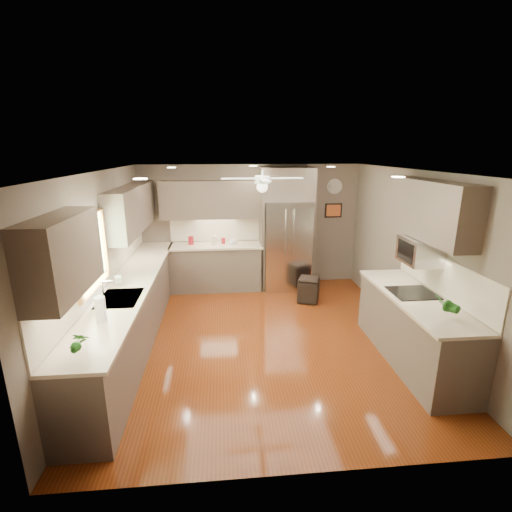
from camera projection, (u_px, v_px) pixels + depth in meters
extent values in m
plane|color=#53220B|center=(264.00, 338.00, 5.68)|extent=(5.00, 5.00, 0.00)
plane|color=white|center=(265.00, 171.00, 4.99)|extent=(5.00, 5.00, 0.00)
plane|color=#65584D|center=(250.00, 226.00, 7.73)|extent=(4.50, 0.00, 4.50)
plane|color=#65584D|center=(300.00, 349.00, 2.94)|extent=(4.50, 0.00, 4.50)
plane|color=#65584D|center=(103.00, 264.00, 5.14)|extent=(0.00, 5.00, 5.00)
plane|color=#65584D|center=(413.00, 256.00, 5.54)|extent=(0.00, 5.00, 5.00)
cylinder|color=maroon|center=(191.00, 241.00, 7.45)|extent=(0.13, 0.13, 0.17)
cylinder|color=#C0AF90|center=(214.00, 240.00, 7.45)|extent=(0.13, 0.13, 0.17)
cylinder|color=maroon|center=(223.00, 241.00, 7.51)|extent=(0.08, 0.08, 0.12)
imported|color=white|center=(119.00, 278.00, 5.21)|extent=(0.10, 0.10, 0.19)
imported|color=#1E5A19|center=(77.00, 342.00, 3.37)|extent=(0.17, 0.12, 0.30)
imported|color=#1E5A19|center=(446.00, 304.00, 4.17)|extent=(0.22, 0.20, 0.32)
imported|color=#C0AF90|center=(233.00, 243.00, 7.45)|extent=(0.25, 0.25, 0.05)
cube|color=#4B4036|center=(133.00, 312.00, 5.53)|extent=(0.60, 4.70, 0.90)
cube|color=beige|center=(131.00, 282.00, 5.40)|extent=(0.65, 4.70, 0.04)
cube|color=beige|center=(107.00, 264.00, 5.29)|extent=(0.02, 4.70, 0.50)
cube|color=#4B4036|center=(217.00, 268.00, 7.60)|extent=(1.85, 0.60, 0.90)
cube|color=beige|center=(216.00, 246.00, 7.45)|extent=(1.85, 0.65, 0.04)
cube|color=beige|center=(216.00, 229.00, 7.67)|extent=(1.85, 0.02, 0.50)
cube|color=#4B4036|center=(63.00, 255.00, 3.46)|extent=(0.33, 1.20, 0.75)
cube|color=#4B4036|center=(133.00, 208.00, 6.24)|extent=(0.33, 2.40, 0.75)
cube|color=#4B4036|center=(215.00, 200.00, 7.35)|extent=(2.15, 0.33, 0.75)
cube|color=#4B4036|center=(430.00, 210.00, 4.78)|extent=(0.33, 1.70, 0.75)
cube|color=#BFF2B2|center=(89.00, 253.00, 4.58)|extent=(0.01, 1.00, 0.80)
cube|color=olive|center=(87.00, 218.00, 4.46)|extent=(0.05, 1.12, 0.06)
cube|color=olive|center=(96.00, 285.00, 4.70)|extent=(0.05, 1.12, 0.06)
cube|color=olive|center=(76.00, 266.00, 4.07)|extent=(0.05, 0.06, 0.80)
cube|color=olive|center=(104.00, 243.00, 5.08)|extent=(0.05, 0.06, 0.80)
cube|color=silver|center=(120.00, 299.00, 4.77)|extent=(0.50, 0.70, 0.03)
cube|color=#262626|center=(120.00, 301.00, 4.78)|extent=(0.44, 0.62, 0.05)
cylinder|color=silver|center=(103.00, 290.00, 4.72)|extent=(0.02, 0.02, 0.24)
cylinder|color=silver|center=(107.00, 281.00, 4.69)|extent=(0.16, 0.02, 0.02)
cube|color=silver|center=(286.00, 245.00, 7.54)|extent=(0.92, 0.72, 1.82)
cube|color=black|center=(289.00, 262.00, 7.29)|extent=(0.88, 0.02, 0.02)
cube|color=black|center=(290.00, 232.00, 7.12)|extent=(0.01, 0.02, 1.00)
cylinder|color=silver|center=(286.00, 233.00, 7.08)|extent=(0.02, 0.02, 0.90)
cylinder|color=silver|center=(294.00, 233.00, 7.09)|extent=(0.02, 0.02, 0.90)
cube|color=#4B4036|center=(287.00, 184.00, 7.26)|extent=(1.04, 0.60, 0.63)
cube|color=#4B4036|center=(261.00, 245.00, 7.55)|extent=(0.06, 0.60, 1.82)
cube|color=#4B4036|center=(310.00, 244.00, 7.64)|extent=(0.06, 0.60, 1.82)
cube|color=#4B4036|center=(413.00, 330.00, 4.96)|extent=(0.65, 2.20, 0.90)
cube|color=beige|center=(416.00, 297.00, 4.83)|extent=(0.70, 2.20, 0.04)
cube|color=beige|center=(443.00, 276.00, 4.79)|extent=(0.02, 2.20, 0.50)
cube|color=black|center=(413.00, 293.00, 4.92)|extent=(0.56, 0.52, 0.01)
cube|color=silver|center=(420.00, 251.00, 4.93)|extent=(0.42, 0.55, 0.34)
cube|color=black|center=(405.00, 251.00, 4.91)|extent=(0.02, 0.40, 0.26)
cylinder|color=white|center=(262.00, 173.00, 5.29)|extent=(0.03, 0.03, 0.08)
cylinder|color=white|center=(262.00, 180.00, 5.32)|extent=(0.22, 0.22, 0.10)
sphere|color=white|center=(262.00, 187.00, 5.35)|extent=(0.16, 0.16, 0.16)
cube|color=white|center=(286.00, 178.00, 5.34)|extent=(0.48, 0.11, 0.01)
cube|color=white|center=(260.00, 177.00, 5.65)|extent=(0.11, 0.48, 0.01)
cube|color=white|center=(238.00, 179.00, 5.28)|extent=(0.48, 0.11, 0.01)
cube|color=white|center=(265.00, 180.00, 4.98)|extent=(0.11, 0.48, 0.01)
cylinder|color=white|center=(171.00, 168.00, 6.11)|extent=(0.14, 0.14, 0.01)
cylinder|color=white|center=(331.00, 167.00, 6.35)|extent=(0.14, 0.14, 0.01)
cylinder|color=white|center=(140.00, 179.00, 3.72)|extent=(0.14, 0.14, 0.01)
cylinder|color=white|center=(398.00, 177.00, 3.96)|extent=(0.14, 0.14, 0.01)
cylinder|color=white|center=(253.00, 166.00, 6.72)|extent=(0.14, 0.14, 0.01)
cylinder|color=white|center=(335.00, 186.00, 7.65)|extent=(0.30, 0.03, 0.30)
cylinder|color=silver|center=(335.00, 186.00, 7.64)|extent=(0.29, 0.00, 0.29)
cube|color=black|center=(333.00, 210.00, 7.78)|extent=(0.36, 0.03, 0.30)
cube|color=#B65224|center=(334.00, 211.00, 7.77)|extent=(0.30, 0.01, 0.24)
cube|color=black|center=(308.00, 290.00, 6.98)|extent=(0.48, 0.48, 0.41)
cube|color=black|center=(309.00, 279.00, 6.92)|extent=(0.45, 0.45, 0.03)
cylinder|color=white|center=(100.00, 309.00, 4.10)|extent=(0.12, 0.12, 0.28)
cylinder|color=silver|center=(100.00, 308.00, 4.09)|extent=(0.02, 0.02, 0.30)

